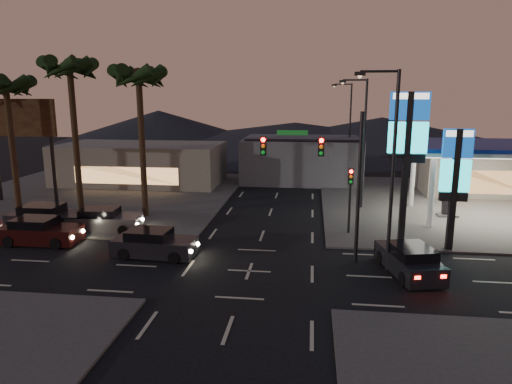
# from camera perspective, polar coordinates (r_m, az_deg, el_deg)

# --- Properties ---
(ground) EXTENTS (140.00, 140.00, 0.00)m
(ground) POSITION_cam_1_polar(r_m,az_deg,el_deg) (23.64, -0.86, -9.85)
(ground) COLOR black
(ground) RESTS_ON ground
(corner_lot_ne) EXTENTS (24.00, 24.00, 0.12)m
(corner_lot_ne) POSITION_cam_1_polar(r_m,az_deg,el_deg) (40.84, 25.35, -1.50)
(corner_lot_ne) COLOR #47443F
(corner_lot_ne) RESTS_ON ground
(corner_lot_nw) EXTENTS (24.00, 24.00, 0.12)m
(corner_lot_nw) POSITION_cam_1_polar(r_m,az_deg,el_deg) (43.14, -19.33, -0.34)
(corner_lot_nw) COLOR #47443F
(corner_lot_nw) RESTS_ON ground
(gas_station) EXTENTS (12.20, 8.20, 5.47)m
(gas_station) POSITION_cam_1_polar(r_m,az_deg,el_deg) (36.33, 28.00, 4.75)
(gas_station) COLOR silver
(gas_station) RESTS_ON ground
(convenience_store) EXTENTS (10.00, 6.00, 4.00)m
(convenience_store) POSITION_cam_1_polar(r_m,az_deg,el_deg) (45.78, 26.03, 2.27)
(convenience_store) COLOR #726B5B
(convenience_store) RESTS_ON ground
(pylon_sign_tall) EXTENTS (2.20, 0.35, 9.00)m
(pylon_sign_tall) POSITION_cam_1_polar(r_m,az_deg,el_deg) (27.87, 18.44, 6.46)
(pylon_sign_tall) COLOR black
(pylon_sign_tall) RESTS_ON ground
(pylon_sign_short) EXTENTS (1.60, 0.35, 7.00)m
(pylon_sign_short) POSITION_cam_1_polar(r_m,az_deg,el_deg) (27.72, 23.67, 2.41)
(pylon_sign_short) COLOR black
(pylon_sign_short) RESTS_ON ground
(traffic_signal_mast) EXTENTS (6.10, 0.39, 8.00)m
(traffic_signal_mast) POSITION_cam_1_polar(r_m,az_deg,el_deg) (23.99, 8.70, 3.31)
(traffic_signal_mast) COLOR black
(traffic_signal_mast) RESTS_ON ground
(pedestal_signal) EXTENTS (0.32, 0.39, 4.30)m
(pedestal_signal) POSITION_cam_1_polar(r_m,az_deg,el_deg) (29.40, 11.70, 0.24)
(pedestal_signal) COLOR black
(pedestal_signal) RESTS_ON ground
(streetlight_near) EXTENTS (2.14, 0.25, 10.00)m
(streetlight_near) POSITION_cam_1_polar(r_m,az_deg,el_deg) (23.24, 16.33, 3.90)
(streetlight_near) COLOR black
(streetlight_near) RESTS_ON ground
(streetlight_mid) EXTENTS (2.14, 0.25, 10.00)m
(streetlight_mid) POSITION_cam_1_polar(r_m,az_deg,el_deg) (36.05, 13.08, 6.82)
(streetlight_mid) COLOR black
(streetlight_mid) RESTS_ON ground
(streetlight_far) EXTENTS (2.14, 0.25, 10.00)m
(streetlight_far) POSITION_cam_1_polar(r_m,az_deg,el_deg) (49.96, 11.44, 8.27)
(streetlight_far) COLOR black
(streetlight_far) RESTS_ON ground
(palm_a) EXTENTS (4.41, 4.41, 10.86)m
(palm_a) POSITION_cam_1_polar(r_m,az_deg,el_deg) (33.46, -14.42, 12.74)
(palm_a) COLOR black
(palm_a) RESTS_ON ground
(palm_b) EXTENTS (4.41, 4.41, 11.46)m
(palm_b) POSITION_cam_1_polar(r_m,az_deg,el_deg) (35.57, -22.19, 13.05)
(palm_b) COLOR black
(palm_b) RESTS_ON ground
(palm_c) EXTENTS (4.41, 4.41, 10.26)m
(palm_c) POSITION_cam_1_polar(r_m,az_deg,el_deg) (38.20, -28.74, 10.71)
(palm_c) COLOR black
(palm_c) RESTS_ON ground
(billboard) EXTENTS (6.00, 0.30, 8.50)m
(billboard) POSITION_cam_1_polar(r_m,az_deg,el_deg) (42.01, -27.31, 7.35)
(billboard) COLOR black
(billboard) RESTS_ON ground
(building_far_west) EXTENTS (16.00, 8.00, 4.00)m
(building_far_west) POSITION_cam_1_polar(r_m,az_deg,el_deg) (47.41, -14.15, 3.43)
(building_far_west) COLOR #726B5B
(building_far_west) RESTS_ON ground
(building_far_mid) EXTENTS (12.00, 9.00, 4.40)m
(building_far_mid) POSITION_cam_1_polar(r_m,az_deg,el_deg) (48.19, 5.73, 4.11)
(building_far_mid) COLOR #4C4C51
(building_far_mid) RESTS_ON ground
(hill_left) EXTENTS (40.00, 40.00, 6.00)m
(hill_left) POSITION_cam_1_polar(r_m,az_deg,el_deg) (86.58, -12.02, 7.96)
(hill_left) COLOR black
(hill_left) RESTS_ON ground
(hill_right) EXTENTS (50.00, 50.00, 5.00)m
(hill_right) POSITION_cam_1_polar(r_m,az_deg,el_deg) (82.83, 15.42, 7.27)
(hill_right) COLOR black
(hill_right) RESTS_ON ground
(hill_center) EXTENTS (60.00, 60.00, 4.00)m
(hill_center) POSITION_cam_1_polar(r_m,az_deg,el_deg) (82.06, 4.90, 7.26)
(hill_center) COLOR black
(hill_center) RESTS_ON ground
(car_lane_a_front) EXTENTS (4.78, 2.22, 1.52)m
(car_lane_a_front) POSITION_cam_1_polar(r_m,az_deg,el_deg) (26.10, -12.66, -6.35)
(car_lane_a_front) COLOR black
(car_lane_a_front) RESTS_ON ground
(car_lane_a_mid) EXTENTS (4.87, 2.09, 1.58)m
(car_lane_a_mid) POSITION_cam_1_polar(r_m,az_deg,el_deg) (30.56, -25.46, -4.49)
(car_lane_a_mid) COLOR black
(car_lane_a_mid) RESTS_ON ground
(car_lane_b_front) EXTENTS (4.84, 2.33, 1.54)m
(car_lane_b_front) POSITION_cam_1_polar(r_m,az_deg,el_deg) (31.69, -18.46, -3.40)
(car_lane_b_front) COLOR #59595B
(car_lane_b_front) RESTS_ON ground
(car_lane_b_mid) EXTENTS (5.20, 2.28, 1.67)m
(car_lane_b_mid) POSITION_cam_1_polar(r_m,az_deg,el_deg) (33.48, -24.67, -2.96)
(car_lane_b_mid) COLOR black
(car_lane_b_mid) RESTS_ON ground
(suv_station) EXTENTS (2.90, 4.86, 1.52)m
(suv_station) POSITION_cam_1_polar(r_m,az_deg,el_deg) (24.32, 18.63, -8.08)
(suv_station) COLOR black
(suv_station) RESTS_ON ground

